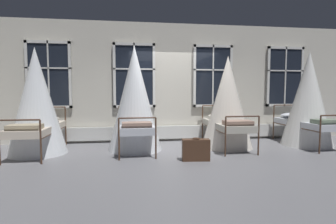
% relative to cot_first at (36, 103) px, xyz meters
% --- Properties ---
extents(ground, '(22.38, 22.38, 0.00)m').
position_rel_cot_first_xyz_m(ground, '(3.33, -0.08, -1.16)').
color(ground, slate).
extents(back_wall_with_windows, '(12.19, 0.10, 3.30)m').
position_rel_cot_first_xyz_m(back_wall_with_windows, '(3.33, 1.22, 0.49)').
color(back_wall_with_windows, beige).
rests_on(back_wall_with_windows, ground).
extents(window_bank, '(7.85, 0.10, 2.65)m').
position_rel_cot_first_xyz_m(window_bank, '(3.33, 1.10, -0.12)').
color(window_bank, black).
rests_on(window_bank, ground).
extents(cot_first, '(1.28, 1.95, 2.40)m').
position_rel_cot_first_xyz_m(cot_first, '(0.00, 0.00, 0.00)').
color(cot_first, '#4C3323').
rests_on(cot_first, ground).
extents(cot_second, '(1.28, 1.95, 2.48)m').
position_rel_cot_first_xyz_m(cot_second, '(2.19, 0.07, 0.04)').
color(cot_second, '#4C3323').
rests_on(cot_second, ground).
extents(cot_third, '(1.28, 1.94, 2.29)m').
position_rel_cot_first_xyz_m(cot_third, '(4.50, 0.06, -0.05)').
color(cot_third, '#4C3323').
rests_on(cot_third, ground).
extents(cot_fourth, '(1.28, 1.95, 2.43)m').
position_rel_cot_first_xyz_m(cot_fourth, '(6.66, -0.01, 0.02)').
color(cot_fourth, '#4C3323').
rests_on(cot_fourth, ground).
extents(suitcase_dark, '(0.58, 0.26, 0.47)m').
position_rel_cot_first_xyz_m(suitcase_dark, '(3.40, -1.13, -0.93)').
color(suitcase_dark, '#472D1E').
rests_on(suitcase_dark, ground).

